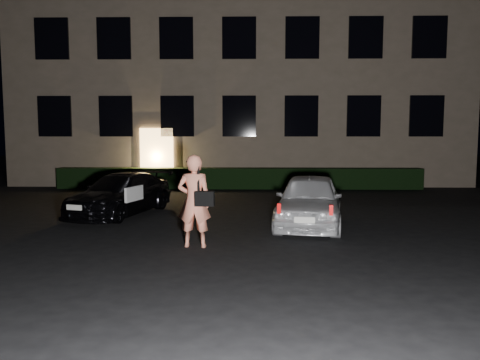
{
  "coord_description": "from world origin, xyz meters",
  "views": [
    {
      "loc": [
        0.42,
        -8.81,
        2.25
      ],
      "look_at": [
        0.21,
        2.0,
        1.19
      ],
      "focal_mm": 35.0,
      "sensor_mm": 36.0,
      "label": 1
    }
  ],
  "objects": [
    {
      "name": "sedan",
      "position": [
        -3.19,
        4.14,
        0.57
      ],
      "size": [
        2.66,
        4.22,
        1.14
      ],
      "rotation": [
        0.0,
        0.0,
        -0.29
      ],
      "color": "black",
      "rests_on": "ground"
    },
    {
      "name": "hatch",
      "position": [
        1.9,
        2.53,
        0.64
      ],
      "size": [
        2.16,
        3.98,
        1.28
      ],
      "rotation": [
        0.0,
        0.0,
        -0.18
      ],
      "color": "silver",
      "rests_on": "ground"
    },
    {
      "name": "man",
      "position": [
        -0.66,
        0.37,
        0.93
      ],
      "size": [
        0.77,
        0.49,
        1.85
      ],
      "rotation": [
        0.0,
        0.0,
        3.07
      ],
      "color": "#F38A6B",
      "rests_on": "ground"
    },
    {
      "name": "hedge",
      "position": [
        0.0,
        10.5,
        0.42
      ],
      "size": [
        15.0,
        0.7,
        0.85
      ],
      "primitive_type": "cube",
      "color": "black",
      "rests_on": "ground"
    },
    {
      "name": "building",
      "position": [
        -0.0,
        14.99,
        6.0
      ],
      "size": [
        20.0,
        8.11,
        12.0
      ],
      "color": "#756654",
      "rests_on": "ground"
    },
    {
      "name": "ground",
      "position": [
        0.0,
        0.0,
        0.0
      ],
      "size": [
        80.0,
        80.0,
        0.0
      ],
      "primitive_type": "plane",
      "color": "black",
      "rests_on": "ground"
    }
  ]
}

